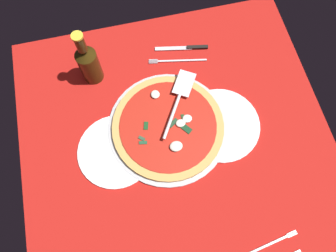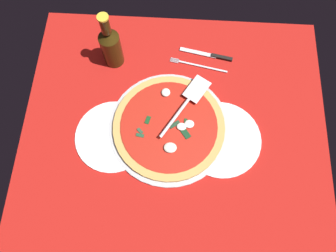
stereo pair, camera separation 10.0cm
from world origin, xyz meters
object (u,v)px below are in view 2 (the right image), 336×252
dinner_plate_right (220,139)px  pizza_server (185,103)px  dinner_plate_left (112,136)px  pizza (168,126)px  beer_bottle (110,45)px  place_setting_far (204,61)px

dinner_plate_right → pizza_server: pizza_server is taller
dinner_plate_left → pizza_server: 25.20cm
pizza → pizza_server: bearing=55.2°
pizza_server → beer_bottle: (-25.02, 16.87, 4.54)cm
dinner_plate_right → pizza_server: size_ratio=1.11×
dinner_plate_left → pizza: pizza is taller
dinner_plate_left → place_setting_far: (28.39, 29.22, -0.14)cm
dinner_plate_left → place_setting_far: place_setting_far is taller
dinner_plate_right → place_setting_far: (-5.56, 28.20, -0.14)cm
dinner_plate_left → pizza_server: pizza_server is taller
pizza → pizza_server: (4.92, 7.09, 2.40)cm
pizza → pizza_server: size_ratio=1.56×
dinner_plate_left → beer_bottle: 29.12cm
pizza → beer_bottle: beer_bottle is taller
dinner_plate_left → pizza_server: size_ratio=1.05×
dinner_plate_right → beer_bottle: size_ratio=1.10×
dinner_plate_right → pizza: 16.77cm
pizza → place_setting_far: (10.91, 25.40, -1.57)cm
dinner_plate_right → beer_bottle: (-36.58, 26.76, 8.36)cm
pizza_server → place_setting_far: pizza_server is taller
pizza_server → dinner_plate_right: bearing=-98.7°
pizza_server → beer_bottle: size_ratio=0.99×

